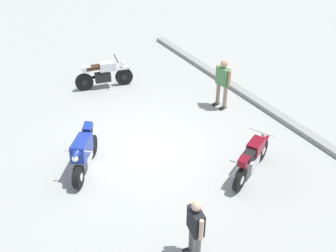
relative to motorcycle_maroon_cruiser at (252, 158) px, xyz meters
name	(u,v)px	position (x,y,z in m)	size (l,w,h in m)	color
ground_plane	(143,151)	(-2.37, -1.95, -0.52)	(40.00, 40.00, 0.00)	#9E9E99
curb_edge	(264,106)	(-2.37, 2.65, -0.45)	(14.00, 0.30, 0.15)	gray
motorcycle_maroon_cruiser	(252,158)	(0.00, 0.00, 0.00)	(1.06, 1.92, 1.09)	black
motorcycle_silver_cruiser	(104,74)	(-6.49, -1.34, 0.00)	(0.84, 2.06, 1.09)	black
motorcycle_blue_sportbike	(84,152)	(-2.43, -3.67, 0.07)	(1.69, 1.30, 1.14)	black
person_in_black_shirt	(195,227)	(1.47, -2.78, 0.36)	(0.62, 0.38, 1.57)	#59595B
person_in_green_shirt	(223,81)	(-3.21, 1.46, 0.44)	(0.66, 0.35, 1.69)	gray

